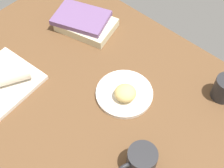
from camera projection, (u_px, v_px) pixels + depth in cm
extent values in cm
cube|color=brown|center=(81.00, 91.00, 113.08)|extent=(110.00, 90.00, 4.00)
cylinder|color=silver|center=(124.00, 93.00, 109.23)|extent=(19.84, 19.84, 1.40)
ellipsoid|color=tan|center=(125.00, 93.00, 105.56)|extent=(10.36, 10.37, 4.81)
cube|color=silver|center=(3.00, 82.00, 112.12)|extent=(24.53, 24.53, 1.60)
cylinder|color=beige|center=(11.00, 74.00, 109.00)|extent=(11.24, 13.89, 6.34)
cube|color=beige|center=(87.00, 25.00, 127.85)|extent=(25.00, 20.27, 3.47)
cube|color=#6B4C7A|center=(81.00, 18.00, 126.29)|extent=(24.87, 21.25, 2.08)
cylinder|color=#262628|center=(142.00, 160.00, 91.16)|extent=(8.74, 8.74, 8.51)
cylinder|color=#9E623D|center=(143.00, 155.00, 88.20)|extent=(7.17, 7.17, 0.40)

